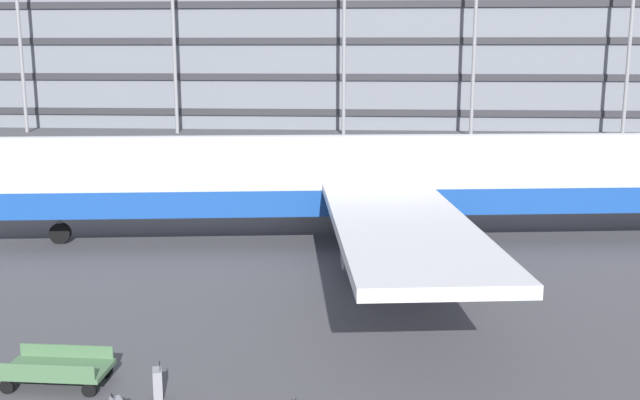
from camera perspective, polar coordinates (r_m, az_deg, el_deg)
ground_plane at (r=33.49m, az=9.03°, el=-3.01°), size 600.00×600.00×0.00m
terminal_structure at (r=85.62m, az=6.09°, el=12.02°), size 125.63×14.41×18.49m
airliner at (r=32.57m, az=2.87°, el=1.70°), size 38.84×31.59×9.91m
light_mast_far_left at (r=82.28m, az=-22.27°, el=13.69°), size 1.80×0.50×22.00m
light_mast_left at (r=76.75m, az=-11.24°, el=13.62°), size 1.80×0.50×19.67m
light_mast_center_left at (r=74.29m, az=1.88°, el=14.70°), size 1.80×0.50×21.64m
light_mast_right at (r=78.17m, az=22.87°, el=12.83°), size 1.80×0.50×19.42m
suitcase_upright at (r=18.75m, az=-12.39°, el=-13.64°), size 0.33×0.46×0.94m
baggage_cart at (r=20.16m, az=-19.60°, el=-12.17°), size 3.31×1.34×0.82m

